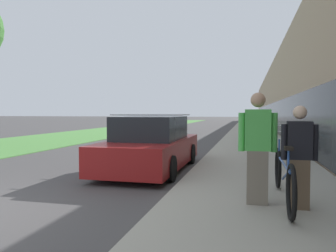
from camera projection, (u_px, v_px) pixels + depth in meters
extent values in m
cube|color=#A39E8E|center=(252.00, 133.00, 24.02)|extent=(3.32, 70.00, 0.13)
cube|color=tan|center=(326.00, 97.00, 30.06)|extent=(10.00, 70.00, 5.88)
cube|color=#1E2328|center=(270.00, 116.00, 31.32)|extent=(0.10, 63.00, 2.20)
cube|color=#518E42|center=(126.00, 129.00, 30.63)|extent=(6.20, 70.00, 0.03)
torus|color=black|center=(278.00, 168.00, 6.27)|extent=(0.06, 0.77, 0.77)
torus|color=black|center=(291.00, 192.00, 4.35)|extent=(0.06, 0.77, 0.77)
cylinder|color=#2D56A8|center=(284.00, 164.00, 5.30)|extent=(0.04, 1.68, 0.04)
cylinder|color=#2D56A8|center=(286.00, 175.00, 4.92)|extent=(0.04, 1.00, 0.35)
cylinder|color=#2D56A8|center=(288.00, 159.00, 4.68)|extent=(0.03, 0.03, 0.32)
cube|color=black|center=(289.00, 148.00, 4.67)|extent=(0.11, 0.22, 0.05)
cylinder|color=#2D56A8|center=(279.00, 148.00, 6.09)|extent=(0.03, 0.03, 0.33)
cylinder|color=silver|center=(279.00, 139.00, 6.09)|extent=(0.52, 0.03, 0.03)
cube|color=brown|center=(299.00, 184.00, 4.92)|extent=(0.29, 0.21, 0.74)
cube|color=black|center=(299.00, 140.00, 4.89)|extent=(0.35, 0.21, 0.57)
cylinder|color=black|center=(284.00, 142.00, 4.94)|extent=(0.09, 0.09, 0.54)
cylinder|color=black|center=(315.00, 143.00, 4.84)|extent=(0.09, 0.09, 0.54)
sphere|color=beige|center=(300.00, 112.00, 4.87)|extent=(0.20, 0.20, 0.20)
cube|color=#756B5B|center=(257.00, 177.00, 5.18)|extent=(0.32, 0.23, 0.84)
cube|color=#4CB74C|center=(258.00, 130.00, 5.15)|extent=(0.40, 0.23, 0.65)
cylinder|color=#4CB74C|center=(242.00, 132.00, 5.21)|extent=(0.10, 0.10, 0.61)
cylinder|color=#4CB74C|center=(274.00, 132.00, 5.09)|extent=(0.10, 0.10, 0.61)
sphere|color=tan|center=(258.00, 100.00, 5.13)|extent=(0.23, 0.23, 0.23)
cylinder|color=#4C4C51|center=(290.00, 153.00, 8.33)|extent=(0.05, 0.05, 0.82)
cylinder|color=#4C4C51|center=(287.00, 151.00, 8.86)|extent=(0.05, 0.05, 0.82)
cylinder|color=#4C4C51|center=(289.00, 136.00, 8.58)|extent=(0.05, 0.55, 0.05)
torus|color=black|center=(284.00, 147.00, 10.57)|extent=(0.06, 0.67, 0.67)
torus|color=black|center=(288.00, 150.00, 9.60)|extent=(0.06, 0.67, 0.67)
cylinder|color=red|center=(286.00, 142.00, 10.08)|extent=(0.04, 0.85, 0.04)
cylinder|color=red|center=(286.00, 145.00, 9.89)|extent=(0.04, 0.52, 0.31)
cylinder|color=red|center=(287.00, 138.00, 9.76)|extent=(0.03, 0.03, 0.28)
cube|color=black|center=(287.00, 133.00, 9.75)|extent=(0.11, 0.22, 0.05)
cylinder|color=red|center=(284.00, 136.00, 10.48)|extent=(0.03, 0.03, 0.29)
cylinder|color=silver|center=(284.00, 132.00, 10.47)|extent=(0.52, 0.03, 0.03)
torus|color=black|center=(283.00, 140.00, 12.52)|extent=(0.06, 0.77, 0.77)
torus|color=black|center=(287.00, 143.00, 11.44)|extent=(0.06, 0.77, 0.77)
cylinder|color=#7AD1C6|center=(285.00, 135.00, 11.97)|extent=(0.04, 0.95, 0.04)
cylinder|color=#7AD1C6|center=(286.00, 138.00, 11.76)|extent=(0.04, 0.58, 0.35)
cylinder|color=#7AD1C6|center=(286.00, 131.00, 11.62)|extent=(0.03, 0.03, 0.32)
cube|color=black|center=(286.00, 127.00, 11.61)|extent=(0.11, 0.22, 0.05)
cylinder|color=#7AD1C6|center=(284.00, 130.00, 12.42)|extent=(0.03, 0.03, 0.33)
cylinder|color=silver|center=(284.00, 125.00, 12.41)|extent=(0.52, 0.03, 0.03)
torus|color=black|center=(273.00, 136.00, 14.69)|extent=(0.06, 0.77, 0.77)
torus|color=black|center=(275.00, 138.00, 13.69)|extent=(0.06, 0.77, 0.77)
cylinder|color=black|center=(274.00, 131.00, 14.18)|extent=(0.04, 0.88, 0.04)
cylinder|color=black|center=(275.00, 134.00, 13.98)|extent=(0.04, 0.53, 0.35)
cylinder|color=black|center=(275.00, 128.00, 13.85)|extent=(0.03, 0.03, 0.32)
cube|color=black|center=(275.00, 124.00, 13.84)|extent=(0.11, 0.22, 0.05)
cylinder|color=black|center=(274.00, 127.00, 14.59)|extent=(0.03, 0.03, 0.34)
cylinder|color=silver|center=(274.00, 123.00, 14.58)|extent=(0.52, 0.03, 0.03)
cube|color=maroon|center=(151.00, 152.00, 8.96)|extent=(1.84, 4.56, 0.69)
cube|color=#1E2328|center=(151.00, 128.00, 8.93)|extent=(1.58, 2.28, 0.62)
cylinder|color=silver|center=(156.00, 115.00, 9.40)|extent=(1.96, 0.04, 0.04)
cylinder|color=silver|center=(145.00, 115.00, 8.43)|extent=(1.96, 0.04, 0.04)
cylinder|color=black|center=(138.00, 152.00, 10.49)|extent=(0.22, 0.60, 0.60)
cylinder|color=black|center=(190.00, 154.00, 10.09)|extent=(0.22, 0.60, 0.60)
cylinder|color=black|center=(101.00, 166.00, 7.84)|extent=(0.22, 0.60, 0.60)
cylinder|color=black|center=(170.00, 169.00, 7.43)|extent=(0.22, 0.60, 0.60)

